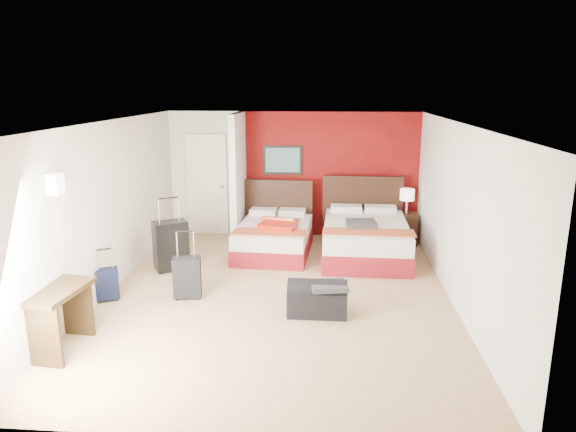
# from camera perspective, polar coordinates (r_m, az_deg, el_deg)

# --- Properties ---
(ground) EXTENTS (6.50, 6.50, 0.00)m
(ground) POSITION_cam_1_polar(r_m,az_deg,el_deg) (7.74, -1.19, -8.63)
(ground) COLOR tan
(ground) RESTS_ON ground
(room_walls) EXTENTS (5.02, 6.52, 2.50)m
(room_walls) POSITION_cam_1_polar(r_m,az_deg,el_deg) (8.96, -9.31, 2.74)
(room_walls) COLOR silver
(room_walls) RESTS_ON ground
(red_accent_panel) EXTENTS (3.50, 0.04, 2.50)m
(red_accent_panel) POSITION_cam_1_polar(r_m,az_deg,el_deg) (10.48, 4.63, 4.48)
(red_accent_panel) COLOR maroon
(red_accent_panel) RESTS_ON ground
(partition_wall) EXTENTS (0.12, 1.20, 2.50)m
(partition_wall) POSITION_cam_1_polar(r_m,az_deg,el_deg) (10.02, -5.45, 4.02)
(partition_wall) COLOR silver
(partition_wall) RESTS_ON ground
(entry_door) EXTENTS (0.82, 0.06, 2.05)m
(entry_door) POSITION_cam_1_polar(r_m,az_deg,el_deg) (10.78, -8.83, 3.41)
(entry_door) COLOR silver
(entry_door) RESTS_ON ground
(bed_left) EXTENTS (1.36, 1.87, 0.54)m
(bed_left) POSITION_cam_1_polar(r_m,az_deg,el_deg) (9.51, -1.54, -2.53)
(bed_left) COLOR silver
(bed_left) RESTS_ON ground
(bed_right) EXTENTS (1.53, 2.15, 0.63)m
(bed_right) POSITION_cam_1_polar(r_m,az_deg,el_deg) (9.38, 8.45, -2.63)
(bed_right) COLOR white
(bed_right) RESTS_ON ground
(red_suitcase_open) EXTENTS (0.80, 0.98, 0.11)m
(red_suitcase_open) POSITION_cam_1_polar(r_m,az_deg,el_deg) (9.32, -1.00, -0.80)
(red_suitcase_open) COLOR #B31E0F
(red_suitcase_open) RESTS_ON bed_left
(jacket_bundle) EXTENTS (0.52, 0.43, 0.12)m
(jacket_bundle) POSITION_cam_1_polar(r_m,az_deg,el_deg) (8.99, 8.03, -0.87)
(jacket_bundle) COLOR #35353A
(jacket_bundle) RESTS_ON bed_right
(nightstand) EXTENTS (0.43, 0.43, 0.59)m
(nightstand) POSITION_cam_1_polar(r_m,az_deg,el_deg) (10.35, 12.71, -1.36)
(nightstand) COLOR #311A10
(nightstand) RESTS_ON ground
(table_lamp) EXTENTS (0.31, 0.31, 0.48)m
(table_lamp) POSITION_cam_1_polar(r_m,az_deg,el_deg) (10.22, 12.87, 1.56)
(table_lamp) COLOR white
(table_lamp) RESTS_ON nightstand
(suitcase_black) EXTENTS (0.63, 0.56, 0.80)m
(suitcase_black) POSITION_cam_1_polar(r_m,az_deg,el_deg) (8.83, -12.69, -3.31)
(suitcase_black) COLOR black
(suitcase_black) RESTS_ON ground
(suitcase_charcoal) EXTENTS (0.43, 0.31, 0.58)m
(suitcase_charcoal) POSITION_cam_1_polar(r_m,az_deg,el_deg) (7.68, -10.97, -6.78)
(suitcase_charcoal) COLOR black
(suitcase_charcoal) RESTS_ON ground
(suitcase_navy) EXTENTS (0.37, 0.31, 0.44)m
(suitcase_navy) POSITION_cam_1_polar(r_m,az_deg,el_deg) (7.91, -19.18, -7.22)
(suitcase_navy) COLOR black
(suitcase_navy) RESTS_ON ground
(duffel_bag) EXTENTS (0.79, 0.43, 0.40)m
(duffel_bag) POSITION_cam_1_polar(r_m,az_deg,el_deg) (7.07, 3.22, -9.18)
(duffel_bag) COLOR black
(duffel_bag) RESTS_ON ground
(jacket_draped) EXTENTS (0.54, 0.48, 0.06)m
(jacket_draped) POSITION_cam_1_polar(r_m,az_deg,el_deg) (6.93, 4.48, -7.61)
(jacket_draped) COLOR #323236
(jacket_draped) RESTS_ON duffel_bag
(desk) EXTENTS (0.54, 0.94, 0.75)m
(desk) POSITION_cam_1_polar(r_m,az_deg,el_deg) (6.64, -23.56, -10.34)
(desk) COLOR #312110
(desk) RESTS_ON ground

